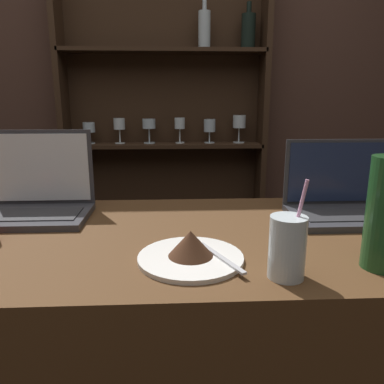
# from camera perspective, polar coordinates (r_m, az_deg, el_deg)

# --- Properties ---
(back_wall) EXTENTS (7.00, 0.06, 2.70)m
(back_wall) POSITION_cam_1_polar(r_m,az_deg,el_deg) (2.21, -6.49, 14.30)
(back_wall) COLOR #4C3328
(back_wall) RESTS_ON ground_plane
(back_shelf) EXTENTS (1.11, 0.18, 1.98)m
(back_shelf) POSITION_cam_1_polar(r_m,az_deg,el_deg) (2.15, -3.83, 5.68)
(back_shelf) COLOR #332114
(back_shelf) RESTS_ON ground_plane
(laptop_near) EXTENTS (0.30, 0.21, 0.24)m
(laptop_near) POSITION_cam_1_polar(r_m,az_deg,el_deg) (1.16, -22.44, -0.71)
(laptop_near) COLOR #333338
(laptop_near) RESTS_ON bar_counter
(laptop_far) EXTENTS (0.31, 0.21, 0.22)m
(laptop_far) POSITION_cam_1_polar(r_m,az_deg,el_deg) (1.16, 21.99, -1.18)
(laptop_far) COLOR #333338
(laptop_far) RESTS_ON bar_counter
(cake_plate) EXTENTS (0.22, 0.22, 0.07)m
(cake_plate) POSITION_cam_1_polar(r_m,az_deg,el_deg) (0.80, -0.17, -8.94)
(cake_plate) COLOR silver
(cake_plate) RESTS_ON bar_counter
(water_glass) EXTENTS (0.07, 0.07, 0.19)m
(water_glass) POSITION_cam_1_polar(r_m,az_deg,el_deg) (0.73, 14.33, -8.14)
(water_glass) COLOR silver
(water_glass) RESTS_ON bar_counter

